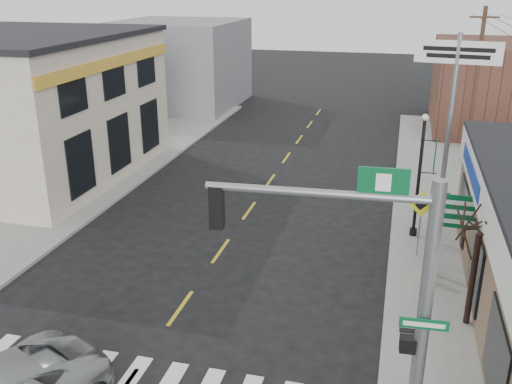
% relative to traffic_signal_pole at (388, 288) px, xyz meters
% --- Properties ---
extents(sidewalk_right, '(6.00, 38.00, 0.13)m').
position_rel_traffic_signal_pole_xyz_m(sidewalk_right, '(2.97, 12.88, -3.68)').
color(sidewalk_right, gray).
rests_on(sidewalk_right, ground).
extents(sidewalk_left, '(6.00, 38.00, 0.13)m').
position_rel_traffic_signal_pole_xyz_m(sidewalk_left, '(-15.03, 12.88, -3.68)').
color(sidewalk_left, gray).
rests_on(sidewalk_left, ground).
extents(center_line, '(0.12, 56.00, 0.01)m').
position_rel_traffic_signal_pole_xyz_m(center_line, '(-6.03, 7.88, -3.74)').
color(center_line, gold).
rests_on(center_line, ground).
extents(crosswalk, '(11.00, 2.20, 0.01)m').
position_rel_traffic_signal_pole_xyz_m(crosswalk, '(-6.03, 0.28, -3.74)').
color(crosswalk, silver).
rests_on(crosswalk, ground).
extents(left_building, '(12.00, 12.00, 6.80)m').
position_rel_traffic_signal_pole_xyz_m(left_building, '(-19.03, 13.88, -0.34)').
color(left_building, beige).
rests_on(left_building, ground).
extents(bldg_distant_right, '(8.00, 10.00, 5.60)m').
position_rel_traffic_signal_pole_xyz_m(bldg_distant_right, '(5.97, 29.88, -0.94)').
color(bldg_distant_right, brown).
rests_on(bldg_distant_right, ground).
extents(bldg_distant_left, '(9.00, 10.00, 6.40)m').
position_rel_traffic_signal_pole_xyz_m(bldg_distant_left, '(-17.03, 31.88, -0.54)').
color(bldg_distant_left, slate).
rests_on(bldg_distant_left, ground).
extents(traffic_signal_pole, '(4.79, 0.38, 6.07)m').
position_rel_traffic_signal_pole_xyz_m(traffic_signal_pole, '(0.00, 0.00, 0.00)').
color(traffic_signal_pole, gray).
rests_on(traffic_signal_pole, sidewalk_right).
extents(guide_sign, '(1.77, 0.14, 3.10)m').
position_rel_traffic_signal_pole_xyz_m(guide_sign, '(2.17, 7.71, -1.62)').
color(guide_sign, '#462F20').
rests_on(guide_sign, sidewalk_right).
extents(fire_hydrant, '(0.24, 0.24, 0.76)m').
position_rel_traffic_signal_pole_xyz_m(fire_hydrant, '(1.29, 7.22, -3.20)').
color(fire_hydrant, '#E39200').
rests_on(fire_hydrant, sidewalk_right).
extents(ped_crossing_sign, '(0.95, 0.07, 2.45)m').
position_rel_traffic_signal_pole_xyz_m(ped_crossing_sign, '(0.93, 9.03, -1.91)').
color(ped_crossing_sign, gray).
rests_on(ped_crossing_sign, sidewalk_right).
extents(lamp_post, '(0.62, 0.48, 4.73)m').
position_rel_traffic_signal_pole_xyz_m(lamp_post, '(0.86, 10.79, -0.86)').
color(lamp_post, black).
rests_on(lamp_post, sidewalk_right).
extents(dance_center_sign, '(3.41, 0.21, 7.24)m').
position_rel_traffic_signal_pole_xyz_m(dance_center_sign, '(1.97, 14.67, 1.80)').
color(dance_center_sign, gray).
rests_on(dance_center_sign, sidewalk_right).
extents(bare_tree, '(2.09, 2.09, 4.19)m').
position_rel_traffic_signal_pole_xyz_m(bare_tree, '(2.28, 5.01, -0.32)').
color(bare_tree, black).
rests_on(bare_tree, sidewalk_right).
extents(utility_pole_far, '(1.40, 0.21, 8.03)m').
position_rel_traffic_signal_pole_xyz_m(utility_pole_far, '(3.47, 20.55, 0.50)').
color(utility_pole_far, '#453522').
rests_on(utility_pole_far, sidewalk_right).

